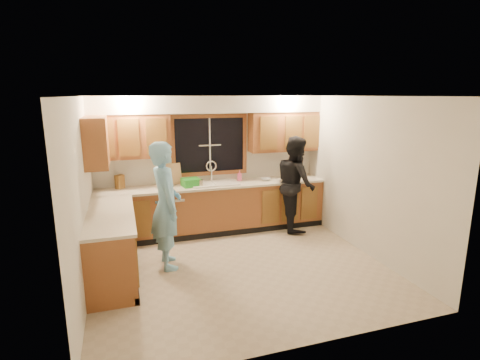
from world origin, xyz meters
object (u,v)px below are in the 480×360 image
dishwasher (169,215)px  dish_crate (191,182)px  stove (111,262)px  man (166,205)px  soap_bottle (240,176)px  sink (214,187)px  knife_block (120,182)px  bowl (266,179)px  woman (296,183)px

dishwasher → dish_crate: 0.71m
stove → man: size_ratio=0.48×
man → soap_bottle: 2.04m
sink → dish_crate: bearing=-173.7°
dishwasher → knife_block: 1.03m
dish_crate → man: bearing=-116.9°
man → dish_crate: size_ratio=6.24×
stove → soap_bottle: size_ratio=4.77×
knife_block → soap_bottle: knife_block is taller
dishwasher → bowl: (1.86, -0.01, 0.53)m
dish_crate → soap_bottle: size_ratio=1.60×
dish_crate → bowl: (1.45, 0.02, -0.05)m
woman → bowl: size_ratio=9.16×
man → dishwasher: bearing=-10.8°
man → sink: bearing=-43.4°
stove → dish_crate: (1.36, 1.78, 0.54)m
dishwasher → soap_bottle: size_ratio=4.35×
dish_crate → dishwasher: bearing=175.4°
woman → bowl: (-0.49, 0.28, 0.05)m
dishwasher → man: 1.30m
stove → bowl: size_ratio=4.63×
sink → woman: woman is taller
woman → soap_bottle: (-0.97, 0.44, 0.12)m
woman → knife_block: 3.19m
sink → knife_block: size_ratio=3.58×
stove → dish_crate: size_ratio=2.98×
soap_bottle → woman: bearing=-24.4°
knife_block → sink: bearing=-47.3°
dish_crate → sink: bearing=6.3°
knife_block → soap_bottle: 2.18m
woman → knife_block: (-3.15, 0.47, 0.15)m
dishwasher → stove: 2.04m
man → dish_crate: (0.58, 1.14, 0.05)m
dishwasher → man: bearing=-98.0°
sink → bowl: size_ratio=4.42×
knife_block → soap_bottle: bearing=-42.3°
bowl → dish_crate: bearing=-179.1°
knife_block → stove: bearing=-135.9°
man → knife_block: (-0.63, 1.36, 0.10)m
knife_block → bowl: (2.65, -0.20, -0.10)m
woman → stove: bearing=122.6°
sink → man: bearing=-130.5°
dishwasher → dish_crate: size_ratio=2.72×
woman → dishwasher: bearing=90.9°
dishwasher → knife_block: (-0.79, 0.19, 0.63)m
woman → soap_bottle: 1.07m
sink → man: size_ratio=0.46×
dishwasher → stove: (-0.95, -1.81, 0.04)m
man → bowl: bearing=-63.0°
stove → soap_bottle: bearing=40.0°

